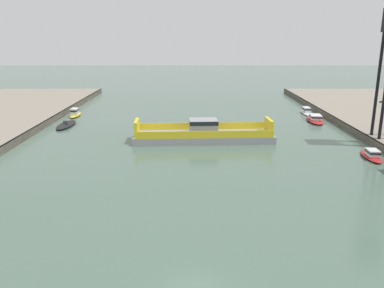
{
  "coord_description": "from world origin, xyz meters",
  "views": [
    {
      "loc": [
        -0.22,
        -21.36,
        15.55
      ],
      "look_at": [
        0.0,
        27.87,
        2.0
      ],
      "focal_mm": 36.67,
      "sensor_mm": 36.0,
      "label": 1
    }
  ],
  "objects_px": {
    "moored_boat_far_left": "(64,125)",
    "moored_boat_far_right": "(370,155)",
    "moored_boat_upstream_a": "(305,111)",
    "moored_boat_upstream_b": "(73,113)",
    "chain_ferry": "(202,134)",
    "moored_boat_mid_right": "(313,119)"
  },
  "relations": [
    {
      "from": "moored_boat_far_left",
      "to": "moored_boat_upstream_a",
      "type": "height_order",
      "value": "moored_boat_upstream_a"
    },
    {
      "from": "chain_ferry",
      "to": "moored_boat_upstream_a",
      "type": "bearing_deg",
      "value": 44.49
    },
    {
      "from": "moored_boat_upstream_b",
      "to": "chain_ferry",
      "type": "bearing_deg",
      "value": -36.88
    },
    {
      "from": "moored_boat_upstream_a",
      "to": "moored_boat_far_right",
      "type": "bearing_deg",
      "value": -90.25
    },
    {
      "from": "moored_boat_far_left",
      "to": "moored_boat_upstream_a",
      "type": "distance_m",
      "value": 47.84
    },
    {
      "from": "moored_boat_far_left",
      "to": "moored_boat_far_right",
      "type": "height_order",
      "value": "moored_boat_far_right"
    },
    {
      "from": "moored_boat_far_right",
      "to": "moored_boat_upstream_b",
      "type": "xyz_separation_m",
      "value": [
        -47.19,
        28.07,
        0.16
      ]
    },
    {
      "from": "chain_ferry",
      "to": "moored_boat_far_right",
      "type": "height_order",
      "value": "chain_ferry"
    },
    {
      "from": "moored_boat_mid_right",
      "to": "moored_boat_upstream_b",
      "type": "bearing_deg",
      "value": 174.04
    },
    {
      "from": "moored_boat_upstream_b",
      "to": "moored_boat_far_left",
      "type": "bearing_deg",
      "value": -83.97
    },
    {
      "from": "chain_ferry",
      "to": "moored_boat_upstream_a",
      "type": "relative_size",
      "value": 3.25
    },
    {
      "from": "chain_ferry",
      "to": "moored_boat_upstream_b",
      "type": "bearing_deg",
      "value": 143.12
    },
    {
      "from": "moored_boat_upstream_a",
      "to": "chain_ferry",
      "type": "bearing_deg",
      "value": -135.51
    },
    {
      "from": "moored_boat_upstream_a",
      "to": "moored_boat_upstream_b",
      "type": "relative_size",
      "value": 1.13
    },
    {
      "from": "moored_boat_mid_right",
      "to": "moored_boat_upstream_b",
      "type": "xyz_separation_m",
      "value": [
        -46.77,
        4.88,
        0.13
      ]
    },
    {
      "from": "chain_ferry",
      "to": "moored_boat_far_left",
      "type": "xyz_separation_m",
      "value": [
        -24.29,
        9.98,
        -0.76
      ]
    },
    {
      "from": "chain_ferry",
      "to": "moored_boat_far_left",
      "type": "height_order",
      "value": "chain_ferry"
    },
    {
      "from": "moored_boat_far_left",
      "to": "moored_boat_upstream_b",
      "type": "relative_size",
      "value": 1.35
    },
    {
      "from": "moored_boat_far_left",
      "to": "moored_boat_upstream_b",
      "type": "height_order",
      "value": "moored_boat_upstream_b"
    },
    {
      "from": "moored_boat_far_left",
      "to": "moored_boat_far_right",
      "type": "xyz_separation_m",
      "value": [
        46.25,
        -19.12,
        0.19
      ]
    },
    {
      "from": "chain_ferry",
      "to": "moored_boat_far_right",
      "type": "distance_m",
      "value": 23.79
    },
    {
      "from": "moored_boat_upstream_a",
      "to": "moored_boat_far_left",
      "type": "bearing_deg",
      "value": -165.82
    }
  ]
}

